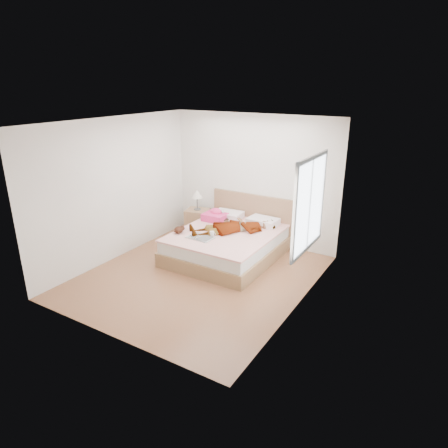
{
  "coord_description": "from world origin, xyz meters",
  "views": [
    {
      "loc": [
        3.57,
        -5.04,
        3.19
      ],
      "look_at": [
        0.0,
        0.85,
        0.7
      ],
      "focal_mm": 32.0,
      "sensor_mm": 36.0,
      "label": 1
    }
  ],
  "objects_px": {
    "woman": "(234,225)",
    "nightstand": "(198,220)",
    "towel": "(215,216)",
    "magazine": "(200,237)",
    "plush_toy": "(179,230)",
    "bed": "(229,242)",
    "coffee_mug": "(212,234)",
    "phone": "(223,211)"
  },
  "relations": [
    {
      "from": "nightstand",
      "to": "magazine",
      "type": "bearing_deg",
      "value": -53.18
    },
    {
      "from": "woman",
      "to": "coffee_mug",
      "type": "xyz_separation_m",
      "value": [
        -0.2,
        -0.47,
        -0.07
      ]
    },
    {
      "from": "phone",
      "to": "bed",
      "type": "relative_size",
      "value": 0.05
    },
    {
      "from": "towel",
      "to": "bed",
      "type": "bearing_deg",
      "value": -33.9
    },
    {
      "from": "bed",
      "to": "coffee_mug",
      "type": "relative_size",
      "value": 17.54
    },
    {
      "from": "woman",
      "to": "bed",
      "type": "height_order",
      "value": "bed"
    },
    {
      "from": "magazine",
      "to": "nightstand",
      "type": "relative_size",
      "value": 0.49
    },
    {
      "from": "magazine",
      "to": "bed",
      "type": "bearing_deg",
      "value": 66.1
    },
    {
      "from": "towel",
      "to": "plush_toy",
      "type": "xyz_separation_m",
      "value": [
        -0.19,
        -0.95,
        -0.03
      ]
    },
    {
      "from": "coffee_mug",
      "to": "nightstand",
      "type": "relative_size",
      "value": 0.12
    },
    {
      "from": "bed",
      "to": "plush_toy",
      "type": "distance_m",
      "value": 0.98
    },
    {
      "from": "nightstand",
      "to": "bed",
      "type": "bearing_deg",
      "value": -27.59
    },
    {
      "from": "phone",
      "to": "coffee_mug",
      "type": "distance_m",
      "value": 0.93
    },
    {
      "from": "towel",
      "to": "magazine",
      "type": "relative_size",
      "value": 0.93
    },
    {
      "from": "towel",
      "to": "phone",
      "type": "bearing_deg",
      "value": 38.85
    },
    {
      "from": "magazine",
      "to": "nightstand",
      "type": "bearing_deg",
      "value": 126.82
    },
    {
      "from": "bed",
      "to": "nightstand",
      "type": "bearing_deg",
      "value": 152.41
    },
    {
      "from": "bed",
      "to": "nightstand",
      "type": "xyz_separation_m",
      "value": [
        -1.14,
        0.6,
        0.06
      ]
    },
    {
      "from": "towel",
      "to": "coffee_mug",
      "type": "distance_m",
      "value": 0.88
    },
    {
      "from": "phone",
      "to": "nightstand",
      "type": "height_order",
      "value": "nightstand"
    },
    {
      "from": "coffee_mug",
      "to": "plush_toy",
      "type": "distance_m",
      "value": 0.63
    },
    {
      "from": "woman",
      "to": "nightstand",
      "type": "relative_size",
      "value": 1.67
    },
    {
      "from": "woman",
      "to": "towel",
      "type": "distance_m",
      "value": 0.69
    },
    {
      "from": "towel",
      "to": "woman",
      "type": "bearing_deg",
      "value": -25.99
    },
    {
      "from": "woman",
      "to": "phone",
      "type": "height_order",
      "value": "woman"
    },
    {
      "from": "towel",
      "to": "nightstand",
      "type": "height_order",
      "value": "nightstand"
    },
    {
      "from": "phone",
      "to": "magazine",
      "type": "xyz_separation_m",
      "value": [
        0.16,
        -1.04,
        -0.18
      ]
    },
    {
      "from": "magazine",
      "to": "plush_toy",
      "type": "xyz_separation_m",
      "value": [
        -0.47,
        -0.0,
        0.06
      ]
    },
    {
      "from": "plush_toy",
      "to": "nightstand",
      "type": "height_order",
      "value": "nightstand"
    },
    {
      "from": "coffee_mug",
      "to": "nightstand",
      "type": "bearing_deg",
      "value": 135.53
    },
    {
      "from": "bed",
      "to": "plush_toy",
      "type": "bearing_deg",
      "value": -141.05
    },
    {
      "from": "towel",
      "to": "magazine",
      "type": "bearing_deg",
      "value": -73.33
    },
    {
      "from": "phone",
      "to": "plush_toy",
      "type": "height_order",
      "value": "phone"
    },
    {
      "from": "plush_toy",
      "to": "nightstand",
      "type": "relative_size",
      "value": 0.24
    },
    {
      "from": "bed",
      "to": "coffee_mug",
      "type": "bearing_deg",
      "value": -106.82
    },
    {
      "from": "phone",
      "to": "coffee_mug",
      "type": "xyz_separation_m",
      "value": [
        0.3,
        -0.87,
        -0.14
      ]
    },
    {
      "from": "woman",
      "to": "towel",
      "type": "relative_size",
      "value": 3.64
    },
    {
      "from": "woman",
      "to": "phone",
      "type": "relative_size",
      "value": 17.04
    },
    {
      "from": "woman",
      "to": "plush_toy",
      "type": "xyz_separation_m",
      "value": [
        -0.81,
        -0.65,
        -0.05
      ]
    },
    {
      "from": "towel",
      "to": "plush_toy",
      "type": "height_order",
      "value": "towel"
    },
    {
      "from": "plush_toy",
      "to": "nightstand",
      "type": "distance_m",
      "value": 1.28
    },
    {
      "from": "phone",
      "to": "nightstand",
      "type": "distance_m",
      "value": 0.82
    }
  ]
}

